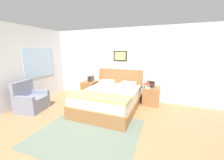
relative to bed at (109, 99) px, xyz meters
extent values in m
plane|color=#99754C|center=(-0.04, -1.51, -0.32)|extent=(16.00, 16.00, 0.00)
cube|color=silver|center=(-0.04, 1.15, 0.98)|extent=(7.79, 0.06, 2.60)
cube|color=black|center=(-0.02, 1.11, 1.29)|extent=(0.51, 0.02, 0.36)
cube|color=tan|center=(-0.02, 1.10, 1.29)|extent=(0.42, 0.00, 0.29)
cube|color=silver|center=(-2.76, -0.19, 0.98)|extent=(0.06, 5.03, 2.60)
cube|color=#9EBCDB|center=(-2.72, -0.09, 1.05)|extent=(0.02, 1.23, 1.04)
cube|color=slate|center=(0.06, -1.39, -0.31)|extent=(2.21, 1.97, 0.01)
cube|color=#936038|center=(0.00, -0.02, -0.18)|extent=(1.69, 2.17, 0.28)
cube|color=#936038|center=(0.00, -1.07, 0.00)|extent=(1.69, 0.06, 0.08)
cube|color=beige|center=(0.00, -0.02, 0.12)|extent=(1.62, 2.08, 0.30)
cube|color=#936038|center=(0.00, 1.03, 0.53)|extent=(1.69, 0.06, 0.53)
cube|color=#8E9E5B|center=(0.00, -0.70, 0.30)|extent=(1.65, 0.61, 0.06)
cube|color=beige|center=(-0.41, 0.80, 0.34)|extent=(0.52, 0.32, 0.14)
cube|color=beige|center=(0.41, 0.80, 0.34)|extent=(0.52, 0.32, 0.14)
cube|color=gray|center=(-2.14, -0.99, -0.11)|extent=(0.82, 0.88, 0.42)
cube|color=gray|center=(-2.42, -1.04, 0.35)|extent=(0.26, 0.77, 0.49)
cube|color=gray|center=(-2.20, -0.66, 0.17)|extent=(0.70, 0.23, 0.14)
cube|color=gray|center=(-2.08, -1.31, 0.17)|extent=(0.70, 0.23, 0.14)
cube|color=#936038|center=(-1.19, 0.82, -0.02)|extent=(0.53, 0.51, 0.60)
sphere|color=#332D28|center=(-1.19, 0.55, 0.15)|extent=(0.02, 0.02, 0.02)
cube|color=#936038|center=(1.19, 0.82, -0.02)|extent=(0.53, 0.51, 0.60)
sphere|color=#332D28|center=(1.19, 0.55, 0.15)|extent=(0.02, 0.02, 0.02)
cylinder|color=#2D2823|center=(-1.18, 0.82, 0.38)|extent=(0.15, 0.15, 0.19)
cylinder|color=#2D2823|center=(-1.18, 0.82, 0.50)|extent=(0.02, 0.02, 0.06)
cylinder|color=silver|center=(-1.18, 0.82, 0.64)|extent=(0.27, 0.27, 0.22)
cylinder|color=#2D2823|center=(1.21, 0.82, 0.38)|extent=(0.15, 0.15, 0.19)
cylinder|color=#2D2823|center=(1.21, 0.82, 0.50)|extent=(0.02, 0.02, 0.06)
cylinder|color=silver|center=(1.21, 0.82, 0.64)|extent=(0.27, 0.27, 0.22)
cube|color=silver|center=(1.07, 0.77, 0.30)|extent=(0.19, 0.29, 0.04)
cube|color=#4C7551|center=(1.07, 0.77, 0.34)|extent=(0.21, 0.28, 0.04)
cube|color=silver|center=(1.07, 0.77, 0.37)|extent=(0.16, 0.21, 0.03)
cube|color=#B7332D|center=(1.07, 0.77, 0.40)|extent=(0.25, 0.27, 0.03)
camera|label=1|loc=(1.57, -3.78, 1.50)|focal=22.00mm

